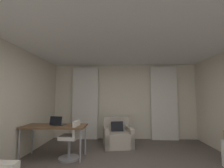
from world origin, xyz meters
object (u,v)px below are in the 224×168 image
(armchair, at_px, (118,136))
(desk_chair, at_px, (71,142))
(desk, at_px, (55,128))
(laptop, at_px, (57,123))

(armchair, height_order, desk_chair, desk_chair)
(desk, distance_m, desk_chair, 0.52)
(desk_chair, height_order, laptop, laptop)
(armchair, relative_size, laptop, 2.66)
(armchair, distance_m, laptop, 1.83)
(desk, bearing_deg, desk_chair, -8.64)
(armchair, xyz_separation_m, desk, (-1.51, -1.01, 0.42))
(desk, bearing_deg, armchair, 33.90)
(desk, height_order, desk_chair, desk_chair)
(desk, relative_size, desk_chair, 1.69)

